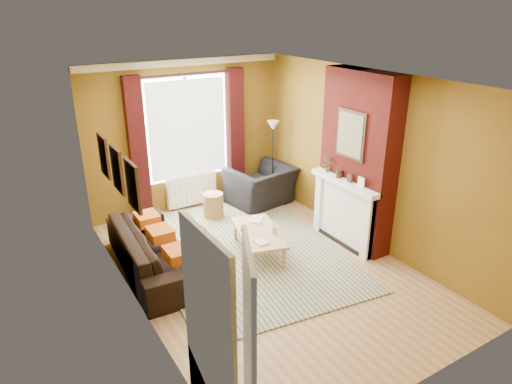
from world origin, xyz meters
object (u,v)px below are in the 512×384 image
wicker_stool (213,205)px  floor_lamp (273,138)px  sofa (154,250)px  coffee_table (258,234)px  armchair (261,186)px

wicker_stool → floor_lamp: (1.41, 0.17, 1.04)m
wicker_stool → floor_lamp: bearing=6.7°
sofa → coffee_table: size_ratio=1.72×
armchair → coffee_table: (-1.08, -1.67, -0.02)m
coffee_table → floor_lamp: bearing=67.1°
sofa → armchair: size_ratio=1.96×
floor_lamp → sofa: bearing=-155.4°
wicker_stool → floor_lamp: floor_lamp is taller
sofa → floor_lamp: floor_lamp is taller
coffee_table → armchair: bearing=72.8°
coffee_table → wicker_stool: size_ratio=2.85×
sofa → armchair: armchair is taller
armchair → wicker_stool: 1.09m
wicker_stool → sofa: bearing=-142.6°
armchair → wicker_stool: (-1.07, -0.07, -0.15)m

